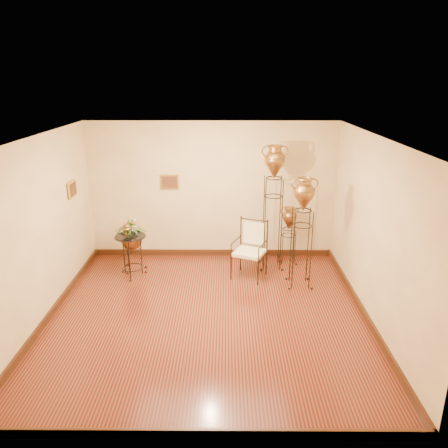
{
  "coord_description": "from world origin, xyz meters",
  "views": [
    {
      "loc": [
        0.3,
        -6.1,
        3.62
      ],
      "look_at": [
        0.25,
        1.3,
        1.1
      ],
      "focal_mm": 35.0,
      "sensor_mm": 36.0,
      "label": 1
    }
  ],
  "objects_px": {
    "amphora_mid": "(302,232)",
    "armchair": "(249,250)",
    "planter_urn": "(131,237)",
    "amphora_tall": "(273,207)",
    "side_table": "(131,255)"
  },
  "relations": [
    {
      "from": "planter_urn",
      "to": "side_table",
      "type": "relative_size",
      "value": 1.17
    },
    {
      "from": "amphora_mid",
      "to": "armchair",
      "type": "distance_m",
      "value": 1.06
    },
    {
      "from": "amphora_tall",
      "to": "amphora_mid",
      "type": "bearing_deg",
      "value": -61.53
    },
    {
      "from": "amphora_mid",
      "to": "side_table",
      "type": "relative_size",
      "value": 1.96
    },
    {
      "from": "amphora_mid",
      "to": "side_table",
      "type": "height_order",
      "value": "amphora_mid"
    },
    {
      "from": "amphora_mid",
      "to": "planter_urn",
      "type": "xyz_separation_m",
      "value": [
        -3.16,
        0.65,
        -0.35
      ]
    },
    {
      "from": "planter_urn",
      "to": "armchair",
      "type": "relative_size",
      "value": 1.11
    },
    {
      "from": "amphora_tall",
      "to": "amphora_mid",
      "type": "xyz_separation_m",
      "value": [
        0.44,
        -0.8,
        -0.23
      ]
    },
    {
      "from": "planter_urn",
      "to": "side_table",
      "type": "distance_m",
      "value": 0.39
    },
    {
      "from": "amphora_tall",
      "to": "side_table",
      "type": "height_order",
      "value": "amphora_tall"
    },
    {
      "from": "amphora_tall",
      "to": "amphora_mid",
      "type": "height_order",
      "value": "amphora_tall"
    },
    {
      "from": "amphora_mid",
      "to": "side_table",
      "type": "bearing_deg",
      "value": 173.39
    },
    {
      "from": "side_table",
      "to": "amphora_tall",
      "type": "bearing_deg",
      "value": 9.37
    },
    {
      "from": "planter_urn",
      "to": "armchair",
      "type": "height_order",
      "value": "planter_urn"
    },
    {
      "from": "planter_urn",
      "to": "amphora_tall",
      "type": "bearing_deg",
      "value": 3.14
    }
  ]
}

